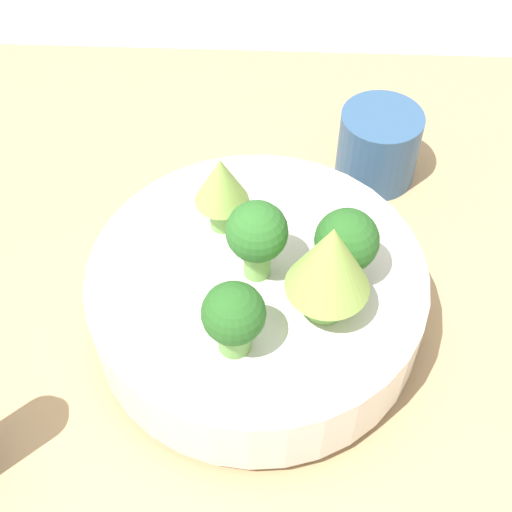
% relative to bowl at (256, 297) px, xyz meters
% --- Properties ---
extents(ground_plane, '(6.00, 6.00, 0.00)m').
position_rel_bowl_xyz_m(ground_plane, '(0.01, 0.03, -0.09)').
color(ground_plane, silver).
extents(table, '(1.10, 0.77, 0.04)m').
position_rel_bowl_xyz_m(table, '(0.01, 0.03, -0.07)').
color(table, tan).
rests_on(table, ground_plane).
extents(bowl, '(0.28, 0.28, 0.08)m').
position_rel_bowl_xyz_m(bowl, '(0.00, 0.00, 0.00)').
color(bowl, silver).
rests_on(bowl, table).
extents(broccoli_floret_center, '(0.05, 0.05, 0.07)m').
position_rel_bowl_xyz_m(broccoli_floret_center, '(0.00, 0.00, 0.08)').
color(broccoli_floret_center, '#7AB256').
rests_on(broccoli_floret_center, bowl).
extents(romanesco_piece_near, '(0.06, 0.06, 0.09)m').
position_rel_bowl_xyz_m(romanesco_piece_near, '(0.05, -0.04, 0.09)').
color(romanesco_piece_near, '#7AB256').
rests_on(romanesco_piece_near, bowl).
extents(romanesco_piece_far, '(0.04, 0.04, 0.07)m').
position_rel_bowl_xyz_m(romanesco_piece_far, '(-0.03, 0.05, 0.08)').
color(romanesco_piece_far, '#7AB256').
rests_on(romanesco_piece_far, bowl).
extents(broccoli_floret_front, '(0.05, 0.05, 0.06)m').
position_rel_bowl_xyz_m(broccoli_floret_front, '(-0.01, -0.07, 0.07)').
color(broccoli_floret_front, '#6BA34C').
rests_on(broccoli_floret_front, bowl).
extents(broccoli_floret_right, '(0.05, 0.05, 0.07)m').
position_rel_bowl_xyz_m(broccoli_floret_right, '(0.07, -0.00, 0.07)').
color(broccoli_floret_right, '#609347').
rests_on(broccoli_floret_right, bowl).
extents(cup, '(0.08, 0.08, 0.08)m').
position_rel_bowl_xyz_m(cup, '(0.12, 0.20, -0.01)').
color(cup, '#33567F').
rests_on(cup, table).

